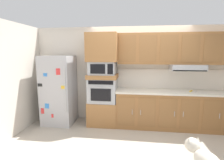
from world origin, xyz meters
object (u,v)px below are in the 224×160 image
Objects in this scene: dog at (204,159)px; microwave at (103,68)px; screwdriver at (191,91)px; built_in_oven at (103,90)px; refrigerator at (59,90)px.

microwave is at bearing 23.07° from dog.
microwave is 2.20m from screwdriver.
dog is at bearing -47.44° from built_in_oven.
microwave is 3.82× the size of screwdriver.
refrigerator reaches higher than dog.
built_in_oven is 2.14m from screwdriver.
refrigerator is 2.51× the size of built_in_oven.
built_in_oven is (1.15, 0.07, 0.02)m from refrigerator.
screwdriver is 0.20× the size of dog.
microwave is 2.80m from dog.
refrigerator is 1.29m from microwave.
refrigerator is 3.47m from dog.
refrigerator is at bearing 38.13° from dog.
dog is at bearing -101.59° from screwdriver.
refrigerator reaches higher than screwdriver.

